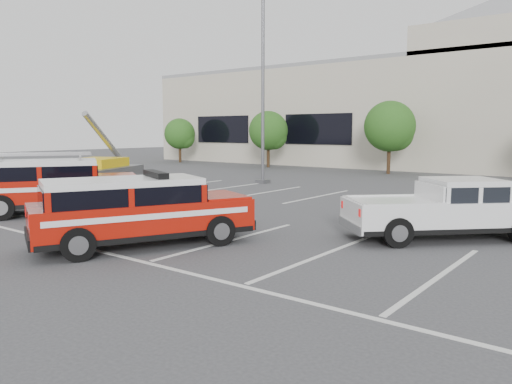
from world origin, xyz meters
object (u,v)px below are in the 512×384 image
(light_pole_left, at_px, (263,87))
(white_pickup, at_px, (447,215))
(utility_rig, at_px, (95,178))
(fire_chief_suv, at_px, (139,216))
(tree_mid_left, at_px, (391,128))
(ladder_suv, at_px, (55,189))
(tree_left, at_px, (270,132))
(tree_far_left, at_px, (181,135))
(convention_building, at_px, (509,106))

(light_pole_left, bearing_deg, white_pickup, -33.79)
(utility_rig, bearing_deg, fire_chief_suv, -53.70)
(white_pickup, bearing_deg, tree_mid_left, 161.88)
(ladder_suv, bearing_deg, utility_rig, 163.17)
(tree_mid_left, bearing_deg, fire_chief_suv, -81.65)
(light_pole_left, relative_size, fire_chief_suv, 1.83)
(tree_left, height_order, tree_mid_left, tree_mid_left)
(tree_far_left, height_order, ladder_suv, tree_far_left)
(light_pole_left, distance_m, white_pickup, 15.60)
(tree_left, xyz_separation_m, tree_mid_left, (10.00, 0.00, 0.27))
(fire_chief_suv, bearing_deg, ladder_suv, -167.63)
(utility_rig, bearing_deg, tree_mid_left, 47.12)
(convention_building, xyz_separation_m, utility_rig, (-11.14, -28.47, -3.98))
(tree_far_left, bearing_deg, tree_mid_left, 0.00)
(fire_chief_suv, distance_m, ladder_suv, 6.46)
(white_pickup, distance_m, ladder_suv, 12.79)
(convention_building, xyz_separation_m, white_pickup, (4.22, -28.17, -4.08))
(fire_chief_suv, height_order, utility_rig, utility_rig)
(tree_mid_left, xyz_separation_m, utility_rig, (-6.05, -18.66, -2.30))
(fire_chief_suv, relative_size, utility_rig, 1.07)
(ladder_suv, bearing_deg, white_pickup, 51.47)
(tree_far_left, distance_m, ladder_suv, 28.36)
(ladder_suv, bearing_deg, tree_left, 140.43)
(fire_chief_suv, bearing_deg, tree_far_left, 159.74)
(ladder_suv, bearing_deg, tree_mid_left, 115.57)
(light_pole_left, relative_size, white_pickup, 2.06)
(utility_rig, bearing_deg, ladder_suv, -74.38)
(convention_building, relative_size, tree_left, 13.58)
(tree_left, distance_m, white_pickup, 26.73)
(light_pole_left, relative_size, ladder_suv, 1.82)
(tree_far_left, xyz_separation_m, ladder_suv, (17.21, -22.47, -1.66))
(tree_left, distance_m, fire_chief_suv, 27.54)
(tree_mid_left, bearing_deg, tree_far_left, -180.00)
(tree_far_left, distance_m, utility_rig, 23.36)
(tree_left, xyz_separation_m, ladder_suv, (7.21, -22.47, -1.93))
(tree_mid_left, distance_m, utility_rig, 19.75)
(fire_chief_suv, xyz_separation_m, utility_rig, (-9.56, 5.26, -0.02))
(tree_far_left, bearing_deg, fire_chief_suv, -45.48)
(tree_mid_left, relative_size, ladder_suv, 0.86)
(tree_far_left, bearing_deg, convention_building, 21.37)
(tree_left, bearing_deg, light_pole_left, -55.48)
(tree_mid_left, height_order, light_pole_left, light_pole_left)
(tree_far_left, relative_size, utility_rig, 0.76)
(tree_far_left, xyz_separation_m, utility_rig, (13.95, -18.66, -1.76))
(fire_chief_suv, bearing_deg, light_pole_left, 140.68)
(light_pole_left, xyz_separation_m, ladder_suv, (0.30, -12.43, -4.34))
(tree_left, height_order, light_pole_left, light_pole_left)
(light_pole_left, bearing_deg, fire_chief_suv, -64.54)
(light_pole_left, height_order, white_pickup, light_pole_left)
(tree_mid_left, height_order, utility_rig, tree_mid_left)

